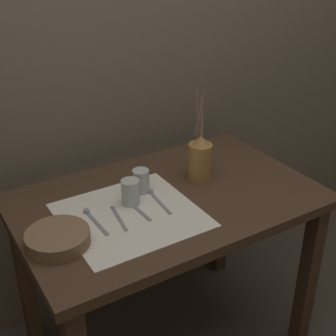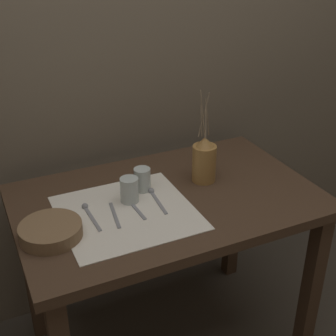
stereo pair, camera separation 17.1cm
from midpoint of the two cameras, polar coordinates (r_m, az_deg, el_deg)
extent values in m
cube|color=#6B5E4C|center=(2.00, -3.41, 13.74)|extent=(7.00, 0.06, 2.40)
cube|color=#422D1E|center=(1.78, 2.69, -4.09)|extent=(1.13, 0.72, 0.04)
cube|color=#422D1E|center=(2.07, 19.43, -13.72)|extent=(0.06, 0.06, 0.72)
cube|color=#422D1E|center=(2.11, -14.14, -12.05)|extent=(0.06, 0.06, 0.72)
cube|color=#422D1E|center=(2.43, 9.93, -5.70)|extent=(0.06, 0.06, 0.72)
cube|color=silver|center=(1.67, -2.12, -5.54)|extent=(0.47, 0.44, 0.00)
cylinder|color=olive|center=(1.85, 7.06, 0.49)|extent=(0.09, 0.09, 0.15)
cone|color=olive|center=(1.81, 7.22, 3.14)|extent=(0.07, 0.07, 0.04)
cylinder|color=#847056|center=(1.77, 7.17, 6.35)|extent=(0.04, 0.02, 0.18)
cylinder|color=#847056|center=(1.77, 7.41, 5.52)|extent=(0.01, 0.03, 0.13)
cylinder|color=#847056|center=(1.78, 6.86, 5.62)|extent=(0.01, 0.02, 0.13)
cylinder|color=#847056|center=(1.76, 7.05, 6.47)|extent=(0.03, 0.01, 0.19)
cylinder|color=#847056|center=(1.79, 7.56, 6.11)|extent=(0.03, 0.01, 0.15)
cylinder|color=#847056|center=(1.78, 7.38, 5.61)|extent=(0.01, 0.02, 0.13)
cylinder|color=brown|center=(1.56, -11.07, -7.66)|extent=(0.21, 0.21, 0.05)
cylinder|color=#B7C1BC|center=(1.71, -1.89, -2.76)|extent=(0.07, 0.07, 0.09)
cylinder|color=#B7C1BC|center=(1.78, -0.42, -1.47)|extent=(0.06, 0.06, 0.09)
cube|color=gray|center=(1.64, -6.27, -6.23)|extent=(0.02, 0.17, 0.00)
sphere|color=gray|center=(1.70, -7.28, -4.75)|extent=(0.02, 0.02, 0.02)
cube|color=gray|center=(1.65, -3.56, -5.84)|extent=(0.04, 0.17, 0.00)
cube|color=gray|center=(1.69, -1.10, -4.98)|extent=(0.02, 0.17, 0.00)
cube|color=gray|center=(1.72, 1.68, -4.29)|extent=(0.03, 0.17, 0.00)
sphere|color=gray|center=(1.78, 0.68, -2.89)|extent=(0.02, 0.02, 0.02)
camera|label=1|loc=(0.09, -87.14, 1.49)|focal=50.00mm
camera|label=2|loc=(0.09, 92.86, -1.49)|focal=50.00mm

